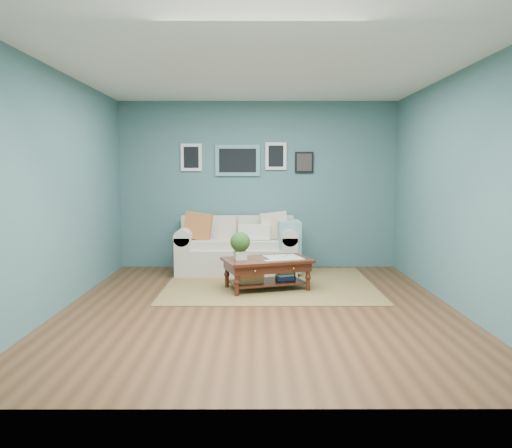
{
  "coord_description": "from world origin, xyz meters",
  "views": [
    {
      "loc": [
        -0.05,
        -5.66,
        1.57
      ],
      "look_at": [
        -0.03,
        1.0,
        0.87
      ],
      "focal_mm": 35.0,
      "sensor_mm": 36.0,
      "label": 1
    }
  ],
  "objects": [
    {
      "name": "coffee_table",
      "position": [
        0.05,
        0.86,
        0.35
      ],
      "size": [
        1.27,
        0.96,
        0.78
      ],
      "rotation": [
        0.0,
        0.0,
        0.3
      ],
      "color": "black",
      "rests_on": "ground"
    },
    {
      "name": "room_shell",
      "position": [
        -0.0,
        0.06,
        1.36
      ],
      "size": [
        5.0,
        5.02,
        2.7
      ],
      "color": "brown",
      "rests_on": "ground"
    },
    {
      "name": "loveseat",
      "position": [
        -0.25,
        2.03,
        0.39
      ],
      "size": [
        1.88,
        0.86,
        0.97
      ],
      "color": "beige",
      "rests_on": "ground"
    },
    {
      "name": "area_rug",
      "position": [
        0.16,
        1.16,
        0.01
      ],
      "size": [
        2.85,
        2.28,
        0.01
      ],
      "primitive_type": "cube",
      "color": "brown",
      "rests_on": "ground"
    }
  ]
}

